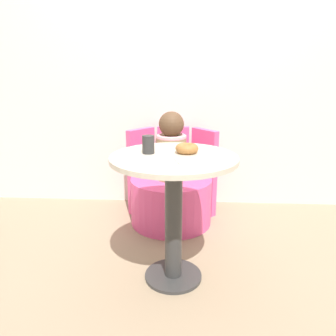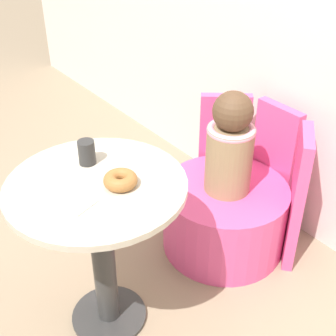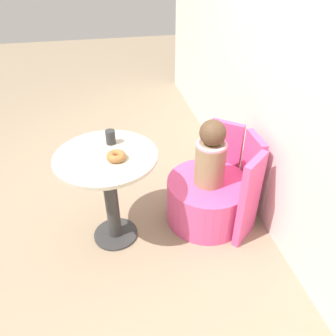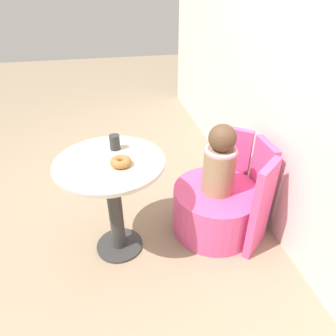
{
  "view_description": "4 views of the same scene",
  "coord_description": "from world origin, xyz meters",
  "px_view_note": "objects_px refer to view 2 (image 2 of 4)",
  "views": [
    {
      "loc": [
        0.01,
        -1.64,
        1.13
      ],
      "look_at": [
        -0.1,
        0.27,
        0.56
      ],
      "focal_mm": 35.0,
      "sensor_mm": 36.0,
      "label": 1
    },
    {
      "loc": [
        1.18,
        -0.65,
        1.67
      ],
      "look_at": [
        -0.12,
        0.34,
        0.6
      ],
      "focal_mm": 50.0,
      "sensor_mm": 36.0,
      "label": 2
    },
    {
      "loc": [
        1.71,
        -0.01,
        1.82
      ],
      "look_at": [
        -0.05,
        0.36,
        0.56
      ],
      "focal_mm": 35.0,
      "sensor_mm": 36.0,
      "label": 3
    },
    {
      "loc": [
        1.48,
        -0.01,
        1.63
      ],
      "look_at": [
        -0.07,
        0.32,
        0.6
      ],
      "focal_mm": 32.0,
      "sensor_mm": 36.0,
      "label": 4
    }
  ],
  "objects_px": {
    "round_table": "(100,225)",
    "cup": "(87,152)",
    "tub_chair": "(224,217)",
    "donut": "(120,180)",
    "child_figure": "(230,145)"
  },
  "relations": [
    {
      "from": "round_table",
      "to": "cup",
      "type": "height_order",
      "value": "cup"
    },
    {
      "from": "tub_chair",
      "to": "cup",
      "type": "relative_size",
      "value": 6.49
    },
    {
      "from": "round_table",
      "to": "cup",
      "type": "distance_m",
      "value": 0.28
    },
    {
      "from": "round_table",
      "to": "cup",
      "type": "bearing_deg",
      "value": 161.8
    },
    {
      "from": "tub_chair",
      "to": "child_figure",
      "type": "distance_m",
      "value": 0.42
    },
    {
      "from": "round_table",
      "to": "tub_chair",
      "type": "distance_m",
      "value": 0.79
    },
    {
      "from": "tub_chair",
      "to": "donut",
      "type": "xyz_separation_m",
      "value": [
        0.11,
        -0.65,
        0.56
      ]
    },
    {
      "from": "donut",
      "to": "cup",
      "type": "xyz_separation_m",
      "value": [
        -0.2,
        -0.02,
        0.02
      ]
    },
    {
      "from": "round_table",
      "to": "cup",
      "type": "xyz_separation_m",
      "value": [
        -0.13,
        0.04,
        0.24
      ]
    },
    {
      "from": "child_figure",
      "to": "cup",
      "type": "relative_size",
      "value": 5.29
    },
    {
      "from": "donut",
      "to": "cup",
      "type": "height_order",
      "value": "cup"
    },
    {
      "from": "round_table",
      "to": "child_figure",
      "type": "xyz_separation_m",
      "value": [
        -0.05,
        0.71,
        0.07
      ]
    },
    {
      "from": "donut",
      "to": "tub_chair",
      "type": "bearing_deg",
      "value": 99.8
    },
    {
      "from": "round_table",
      "to": "cup",
      "type": "relative_size",
      "value": 7.57
    },
    {
      "from": "tub_chair",
      "to": "child_figure",
      "type": "xyz_separation_m",
      "value": [
        0.0,
        0.0,
        0.42
      ]
    }
  ]
}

